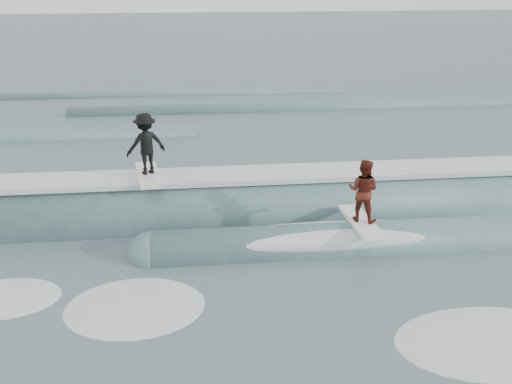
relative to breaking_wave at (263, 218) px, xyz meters
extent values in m
plane|color=#40595D|center=(-0.27, -5.25, -0.04)|extent=(160.00, 160.00, 0.00)
cylinder|color=#3C6366|center=(-0.27, 0.33, -0.04)|extent=(20.79, 2.29, 2.29)
cylinder|color=#3C6366|center=(1.53, -1.87, -0.04)|extent=(9.00, 1.24, 1.24)
sphere|color=#3C6366|center=(-2.97, -1.87, -0.04)|extent=(1.24, 1.24, 1.24)
sphere|color=#3C6366|center=(6.03, -1.87, -0.04)|extent=(1.24, 1.24, 1.24)
cube|color=silver|center=(-0.27, 0.33, 1.18)|extent=(18.00, 1.30, 0.14)
ellipsoid|color=silver|center=(1.53, -1.87, 0.26)|extent=(7.60, 1.30, 0.60)
cube|color=white|center=(-3.12, 0.33, 1.30)|extent=(0.85, 2.06, 0.10)
imported|color=black|center=(-3.12, 0.33, 2.18)|extent=(1.23, 1.01, 1.66)
cube|color=white|center=(2.25, -1.87, 0.64)|extent=(0.69, 2.03, 0.10)
imported|color=#4F180E|center=(2.25, -1.87, 1.48)|extent=(0.97, 0.92, 1.58)
ellipsoid|color=silver|center=(-3.19, -4.10, -0.04)|extent=(2.91, 1.99, 0.10)
ellipsoid|color=silver|center=(-6.07, -3.46, -0.04)|extent=(2.45, 1.67, 0.10)
ellipsoid|color=silver|center=(3.79, -5.62, -0.04)|extent=(2.38, 1.63, 0.10)
ellipsoid|color=silver|center=(3.60, -6.05, -0.04)|extent=(4.14, 2.82, 0.10)
cylinder|color=#3C6366|center=(3.19, 12.75, -0.04)|extent=(22.00, 0.80, 0.80)
cylinder|color=#3C6366|center=(-4.44, 16.75, -0.04)|extent=(22.00, 0.60, 0.60)
camera|label=1|loc=(-1.76, -14.48, 6.62)|focal=40.00mm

